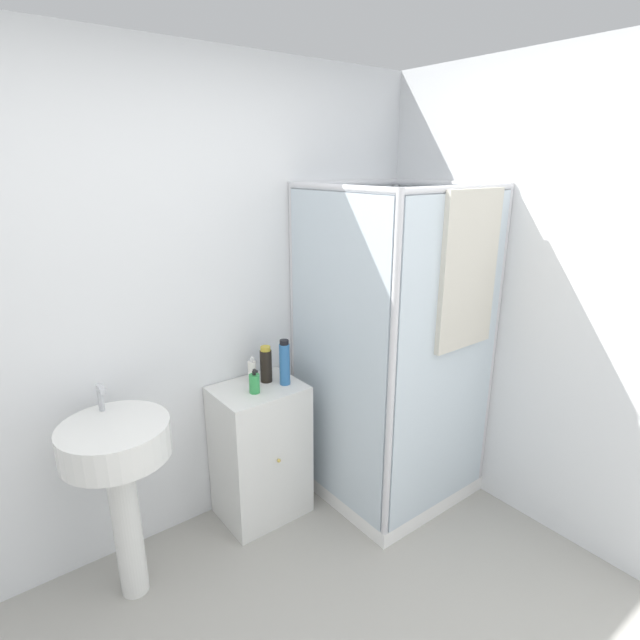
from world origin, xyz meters
The scene contains 8 objects.
wall_back centered at (0.00, 1.70, 1.25)m, with size 6.40×0.06×2.50m, color silver.
shower_enclosure centered at (1.19, 1.15, 0.54)m, with size 0.85×0.88×1.87m.
vanity_cabinet centered at (0.47, 1.48, 0.40)m, with size 0.48×0.39×0.80m.
sink centered at (-0.31, 1.36, 0.70)m, with size 0.47×0.47×1.02m.
soap_dispenser centered at (0.43, 1.43, 0.85)m, with size 0.06×0.06×0.13m.
shampoo_bottle_tall_black centered at (0.55, 1.52, 0.90)m, with size 0.07×0.07×0.21m.
shampoo_bottle_blue centered at (0.61, 1.43, 0.92)m, with size 0.06×0.06×0.26m.
lotion_bottle_white centered at (0.48, 1.55, 0.86)m, with size 0.05×0.05×0.16m.
Camera 1 is at (-0.77, -0.69, 1.97)m, focal length 28.00 mm.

